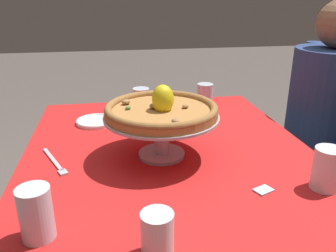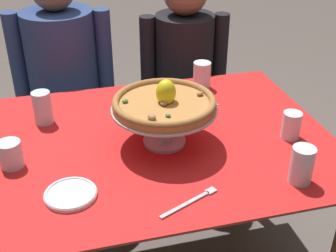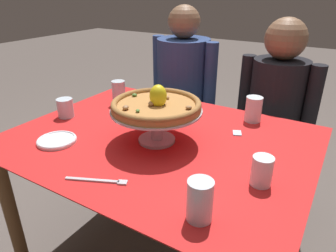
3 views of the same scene
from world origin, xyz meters
TOP-DOWN VIEW (x-y plane):
  - dining_table at (0.00, 0.00)m, footprint 1.26×0.99m
  - pizza_stand at (0.01, -0.03)m, footprint 0.37×0.37m
  - pizza at (0.01, -0.03)m, footprint 0.36×0.36m
  - water_glass_side_right at (0.47, -0.11)m, footprint 0.07×0.07m
  - water_glass_back_right at (0.29, 0.38)m, footprint 0.08×0.08m
  - water_glass_front_right at (0.37, -0.36)m, footprint 0.07×0.07m
  - water_glass_side_left at (-0.52, -0.05)m, footprint 0.08×0.08m
  - water_glass_back_left at (-0.41, 0.23)m, footprint 0.07×0.07m
  - side_plate at (-0.34, -0.26)m, footprint 0.16×0.16m
  - dinner_fork at (0.01, -0.38)m, footprint 0.20×0.10m
  - sugar_packet at (0.27, 0.21)m, footprint 0.05×0.06m
  - diner_left at (-0.31, 0.78)m, footprint 0.50×0.39m
  - diner_right at (0.31, 0.75)m, footprint 0.46×0.35m

SIDE VIEW (x-z plane):
  - diner_right at x=0.31m, z-range -0.03..1.15m
  - diner_left at x=-0.31m, z-range -0.02..1.21m
  - dining_table at x=0.00m, z-range 0.27..1.00m
  - sugar_packet at x=0.27m, z-range 0.73..0.73m
  - dinner_fork at x=0.01m, z-range 0.73..0.74m
  - side_plate at x=-0.34m, z-range 0.73..0.75m
  - water_glass_side_left at x=-0.52m, z-range 0.72..0.82m
  - water_glass_side_right at x=0.47m, z-range 0.72..0.82m
  - water_glass_back_right at x=0.29m, z-range 0.72..0.84m
  - water_glass_front_right at x=0.37m, z-range 0.72..0.85m
  - water_glass_back_left at x=-0.41m, z-range 0.72..0.85m
  - pizza_stand at x=0.01m, z-range 0.76..0.91m
  - pizza at x=0.01m, z-range 0.84..0.95m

